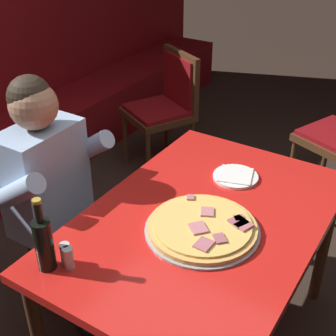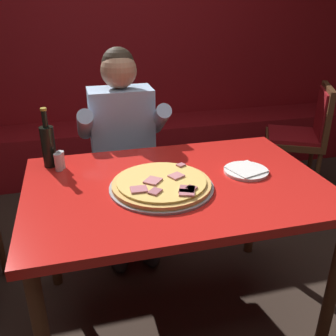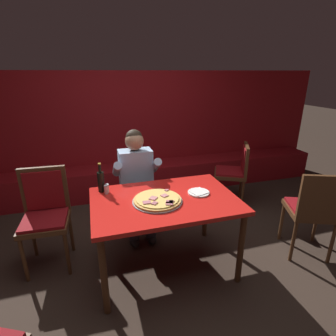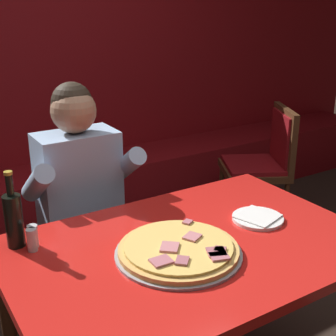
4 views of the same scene
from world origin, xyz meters
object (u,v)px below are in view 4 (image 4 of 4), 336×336
(main_dining_table, at_px, (190,263))
(shaker_red_pepper_flakes, at_px, (33,237))
(shaker_black_pepper, at_px, (32,241))
(diner_seated_blue_shirt, at_px, (86,205))
(plate_white_paper, at_px, (258,218))
(dining_chair_near_right, at_px, (265,160))
(beer_bottle, at_px, (14,219))
(pizza, at_px, (179,250))

(main_dining_table, bearing_deg, shaker_red_pepper_flakes, 149.86)
(shaker_black_pepper, height_order, diner_seated_blue_shirt, diner_seated_blue_shirt)
(plate_white_paper, xyz_separation_m, dining_chair_near_right, (1.02, 1.03, -0.24))
(plate_white_paper, distance_m, dining_chair_near_right, 1.47)
(plate_white_paper, height_order, shaker_black_pepper, shaker_black_pepper)
(beer_bottle, xyz_separation_m, dining_chair_near_right, (1.92, 0.72, -0.34))
(main_dining_table, relative_size, shaker_black_pepper, 15.55)
(shaker_red_pepper_flakes, distance_m, diner_seated_blue_shirt, 0.53)
(main_dining_table, height_order, plate_white_paper, plate_white_paper)
(main_dining_table, height_order, beer_bottle, beer_bottle)
(pizza, xyz_separation_m, dining_chair_near_right, (1.45, 1.09, -0.25))
(main_dining_table, bearing_deg, diner_seated_blue_shirt, 101.68)
(shaker_black_pepper, bearing_deg, pizza, -35.00)
(main_dining_table, relative_size, beer_bottle, 4.58)
(plate_white_paper, relative_size, shaker_black_pepper, 2.44)
(plate_white_paper, distance_m, shaker_red_pepper_flakes, 0.89)
(plate_white_paper, bearing_deg, pizza, -172.30)
(shaker_black_pepper, bearing_deg, dining_chair_near_right, 22.70)
(beer_bottle, bearing_deg, plate_white_paper, -19.20)
(plate_white_paper, xyz_separation_m, shaker_red_pepper_flakes, (-0.85, 0.27, 0.03))
(shaker_black_pepper, xyz_separation_m, diner_seated_blue_shirt, (0.37, 0.41, -0.10))
(pizza, xyz_separation_m, shaker_red_pepper_flakes, (-0.42, 0.33, 0.02))
(beer_bottle, relative_size, shaker_red_pepper_flakes, 3.40)
(shaker_red_pepper_flakes, relative_size, dining_chair_near_right, 0.09)
(main_dining_table, height_order, pizza, pizza)
(pizza, xyz_separation_m, beer_bottle, (-0.47, 0.37, 0.09))
(dining_chair_near_right, bearing_deg, diner_seated_blue_shirt, -165.86)
(main_dining_table, xyz_separation_m, dining_chair_near_right, (1.37, 1.05, -0.15))
(pizza, bearing_deg, main_dining_table, 26.18)
(pizza, relative_size, beer_bottle, 1.56)
(shaker_black_pepper, xyz_separation_m, dining_chair_near_right, (1.88, 0.79, -0.27))
(shaker_red_pepper_flakes, bearing_deg, plate_white_paper, -17.75)
(pizza, height_order, shaker_black_pepper, shaker_black_pepper)
(pizza, bearing_deg, plate_white_paper, 7.70)
(pizza, xyz_separation_m, diner_seated_blue_shirt, (-0.06, 0.71, -0.08))
(beer_bottle, xyz_separation_m, diner_seated_blue_shirt, (0.41, 0.34, -0.18))
(pizza, bearing_deg, diner_seated_blue_shirt, 94.83)
(diner_seated_blue_shirt, bearing_deg, pizza, -85.17)
(main_dining_table, distance_m, shaker_black_pepper, 0.59)
(shaker_black_pepper, bearing_deg, shaker_red_pepper_flakes, 65.25)
(pizza, height_order, diner_seated_blue_shirt, diner_seated_blue_shirt)
(main_dining_table, distance_m, shaker_red_pepper_flakes, 0.59)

